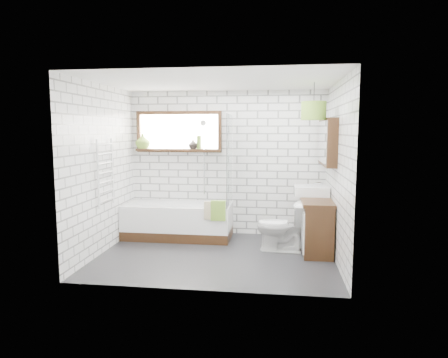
# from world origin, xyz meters

# --- Properties ---
(floor) EXTENTS (3.40, 2.60, 0.01)m
(floor) POSITION_xyz_m (0.00, 0.00, -0.01)
(floor) COLOR black
(floor) RESTS_ON ground
(ceiling) EXTENTS (3.40, 2.60, 0.01)m
(ceiling) POSITION_xyz_m (0.00, 0.00, 2.50)
(ceiling) COLOR white
(ceiling) RESTS_ON ground
(wall_back) EXTENTS (3.40, 0.01, 2.50)m
(wall_back) POSITION_xyz_m (0.00, 1.30, 1.25)
(wall_back) COLOR white
(wall_back) RESTS_ON ground
(wall_front) EXTENTS (3.40, 0.01, 2.50)m
(wall_front) POSITION_xyz_m (0.00, -1.30, 1.25)
(wall_front) COLOR white
(wall_front) RESTS_ON ground
(wall_left) EXTENTS (0.01, 2.60, 2.50)m
(wall_left) POSITION_xyz_m (-1.70, 0.00, 1.25)
(wall_left) COLOR white
(wall_left) RESTS_ON ground
(wall_right) EXTENTS (0.01, 2.60, 2.50)m
(wall_right) POSITION_xyz_m (1.70, 0.00, 1.25)
(wall_right) COLOR white
(wall_right) RESTS_ON ground
(window) EXTENTS (1.52, 0.16, 0.68)m
(window) POSITION_xyz_m (-0.85, 1.26, 1.80)
(window) COLOR black
(window) RESTS_ON wall_back
(towel_radiator) EXTENTS (0.06, 0.52, 1.00)m
(towel_radiator) POSITION_xyz_m (-1.66, 0.00, 1.20)
(towel_radiator) COLOR white
(towel_radiator) RESTS_ON wall_left
(mirror_cabinet) EXTENTS (0.16, 1.20, 0.70)m
(mirror_cabinet) POSITION_xyz_m (1.62, 0.60, 1.65)
(mirror_cabinet) COLOR black
(mirror_cabinet) RESTS_ON wall_right
(shower_riser) EXTENTS (0.02, 0.02, 1.30)m
(shower_riser) POSITION_xyz_m (-0.40, 1.26, 1.35)
(shower_riser) COLOR silver
(shower_riser) RESTS_ON wall_back
(bathtub) EXTENTS (1.80, 0.80, 0.58)m
(bathtub) POSITION_xyz_m (-0.79, 0.90, 0.29)
(bathtub) COLOR white
(bathtub) RESTS_ON floor
(shower_screen) EXTENTS (0.02, 0.72, 1.50)m
(shower_screen) POSITION_xyz_m (0.09, 0.90, 1.33)
(shower_screen) COLOR white
(shower_screen) RESTS_ON bathtub
(towel_green) EXTENTS (0.23, 0.06, 0.32)m
(towel_green) POSITION_xyz_m (-0.04, 0.50, 0.56)
(towel_green) COLOR olive
(towel_green) RESTS_ON bathtub
(towel_beige) EXTENTS (0.22, 0.06, 0.29)m
(towel_beige) POSITION_xyz_m (-0.15, 0.50, 0.56)
(towel_beige) COLOR tan
(towel_beige) RESTS_ON bathtub
(vanity) EXTENTS (0.45, 1.39, 0.79)m
(vanity) POSITION_xyz_m (1.48, 0.60, 0.40)
(vanity) COLOR black
(vanity) RESTS_ON floor
(basin) EXTENTS (0.53, 0.46, 0.15)m
(basin) POSITION_xyz_m (1.42, 0.78, 0.87)
(basin) COLOR white
(basin) RESTS_ON vanity
(tap) EXTENTS (0.03, 0.03, 0.16)m
(tap) POSITION_xyz_m (1.58, 0.78, 0.93)
(tap) COLOR silver
(tap) RESTS_ON vanity
(toilet) EXTENTS (0.49, 0.78, 0.76)m
(toilet) POSITION_xyz_m (0.95, 0.36, 0.38)
(toilet) COLOR white
(toilet) RESTS_ON floor
(vase_olive) EXTENTS (0.32, 0.32, 0.26)m
(vase_olive) POSITION_xyz_m (-1.50, 1.23, 1.61)
(vase_olive) COLOR olive
(vase_olive) RESTS_ON window
(vase_dark) EXTENTS (0.19, 0.19, 0.17)m
(vase_dark) POSITION_xyz_m (-0.59, 1.23, 1.57)
(vase_dark) COLOR black
(vase_dark) RESTS_ON window
(bottle) EXTENTS (0.09, 0.09, 0.23)m
(bottle) POSITION_xyz_m (-0.48, 1.23, 1.60)
(bottle) COLOR olive
(bottle) RESTS_ON window
(pendant) EXTENTS (0.35, 0.35, 0.26)m
(pendant) POSITION_xyz_m (1.37, 0.24, 2.10)
(pendant) COLOR olive
(pendant) RESTS_ON ceiling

